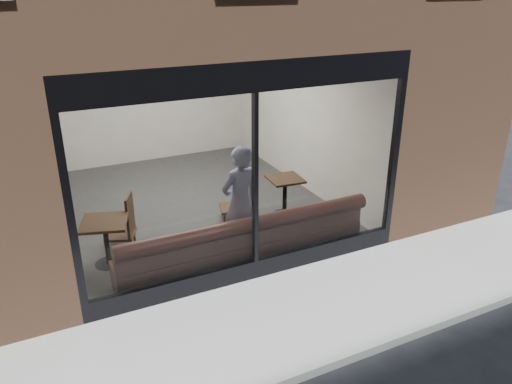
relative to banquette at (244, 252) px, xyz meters
name	(u,v)px	position (x,y,z in m)	size (l,w,h in m)	color
ground	(332,363)	(0.00, -2.45, -0.23)	(120.00, 120.00, 0.00)	black
sidewalk_near	(289,315)	(0.00, -1.45, -0.22)	(40.00, 2.00, 0.01)	gray
kerb_near	(334,362)	(0.00, -2.50, -0.17)	(40.00, 0.10, 0.12)	gray
host_building_pier_right	(284,83)	(3.75, 5.55, 1.38)	(2.50, 12.00, 3.20)	brown
host_building_backfill	(119,76)	(0.00, 8.55, 1.38)	(5.00, 6.00, 3.20)	brown
cafe_floor	(191,204)	(0.00, 2.55, -0.21)	(6.00, 6.00, 0.00)	#2D2D30
cafe_ceiling	(181,39)	(0.00, 2.55, 2.97)	(6.00, 6.00, 0.00)	white
cafe_wall_back	(146,96)	(0.00, 5.54, 1.37)	(5.00, 5.00, 0.00)	beige
cafe_wall_left	(44,144)	(-2.49, 2.55, 1.37)	(6.00, 6.00, 0.00)	beige
cafe_wall_right	(301,113)	(2.49, 2.55, 1.37)	(6.00, 6.00, 0.00)	beige
storefront_kick	(255,269)	(0.00, -0.40, -0.08)	(5.00, 0.10, 0.30)	black
storefront_header	(255,76)	(0.00, -0.40, 2.77)	(5.00, 0.10, 0.40)	black
storefront_mullion	(255,182)	(0.00, -0.40, 1.32)	(0.06, 0.10, 2.50)	black
storefront_glass	(256,183)	(0.00, -0.43, 1.33)	(4.80, 4.80, 0.00)	white
banquette	(244,252)	(0.00, 0.00, 0.00)	(4.00, 0.55, 0.45)	#3E1916
person	(240,203)	(0.08, 0.32, 0.70)	(0.68, 0.44, 1.85)	#8491B4
cafe_table_left	(104,223)	(-1.91, 0.93, 0.52)	(0.68, 0.68, 0.04)	black
cafe_table_right	(285,179)	(1.45, 1.30, 0.52)	(0.61, 0.61, 0.04)	black
cafe_chair_left	(121,234)	(-1.61, 1.41, 0.01)	(0.46, 0.46, 0.04)	black
cafe_chair_right	(233,208)	(0.49, 1.56, 0.01)	(0.47, 0.47, 0.04)	black
wall_poster	(48,146)	(-2.45, 2.21, 1.43)	(0.02, 0.61, 0.81)	white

